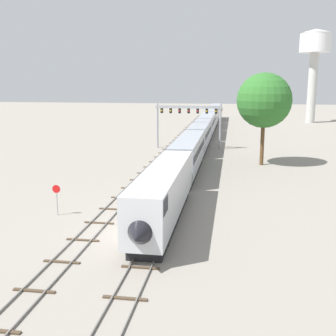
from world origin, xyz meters
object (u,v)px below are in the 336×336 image
object	(u,v)px
passenger_train	(204,129)
signal_gantry	(189,115)
water_tower	(315,51)
stop_sign	(57,196)
trackside_tree_left	(264,101)

from	to	relation	value
passenger_train	signal_gantry	xyz separation A→B (m)	(-2.25, -9.09, 3.45)
water_tower	stop_sign	world-z (taller)	water_tower
passenger_train	signal_gantry	size ratio (longest dim) A/B	9.79
water_tower	trackside_tree_left	xyz separation A→B (m)	(-18.43, -67.41, -11.35)
water_tower	trackside_tree_left	size ratio (longest dim) A/B	2.01
stop_sign	water_tower	bearing A→B (deg)	67.78
trackside_tree_left	passenger_train	bearing A→B (deg)	114.22
water_tower	stop_sign	size ratio (longest dim) A/B	9.33
signal_gantry	stop_sign	bearing A→B (deg)	-100.91
signal_gantry	trackside_tree_left	xyz separation A→B (m)	(12.34, -13.33, 3.36)
passenger_train	water_tower	world-z (taller)	water_tower
passenger_train	water_tower	bearing A→B (deg)	57.63
passenger_train	signal_gantry	world-z (taller)	signal_gantry
trackside_tree_left	water_tower	bearing A→B (deg)	74.71
water_tower	stop_sign	bearing A→B (deg)	-112.22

